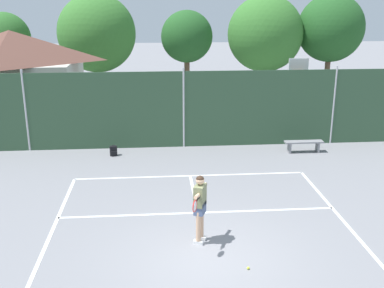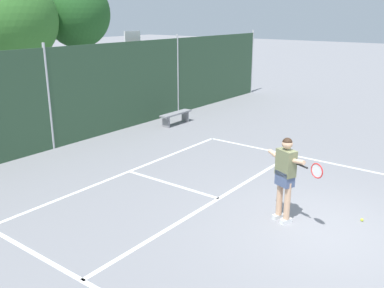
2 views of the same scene
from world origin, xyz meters
name	(u,v)px [view 1 (image 1 of 2)]	position (x,y,z in m)	size (l,w,h in m)	color
ground_plane	(208,257)	(0.00, 0.00, 0.00)	(120.00, 120.00, 0.00)	gray
court_markings	(205,244)	(0.00, 0.65, 0.00)	(8.30, 11.10, 0.01)	white
chainlink_fence	(184,110)	(0.00, 9.00, 1.63)	(26.09, 0.09, 3.40)	#2D4C33
basketball_hoop	(297,86)	(5.29, 10.49, 2.31)	(0.90, 0.67, 3.55)	yellow
clubhouse_building	(14,77)	(-8.15, 13.55, 2.41)	(6.59, 5.37, 4.66)	beige
treeline_backdrop	(201,33)	(1.89, 20.66, 3.99)	(24.99, 4.47, 6.50)	brown
tennis_player	(200,203)	(-0.13, 0.75, 1.11)	(0.51, 1.38, 1.85)	silver
tennis_ball	(248,268)	(0.89, -0.61, 0.03)	(0.07, 0.07, 0.07)	#CCE033
backpack_black	(113,151)	(-2.93, 8.01, 0.19)	(0.31, 0.29, 0.46)	black
courtside_bench	(304,144)	(4.90, 7.80, 0.36)	(1.60, 0.36, 0.48)	gray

